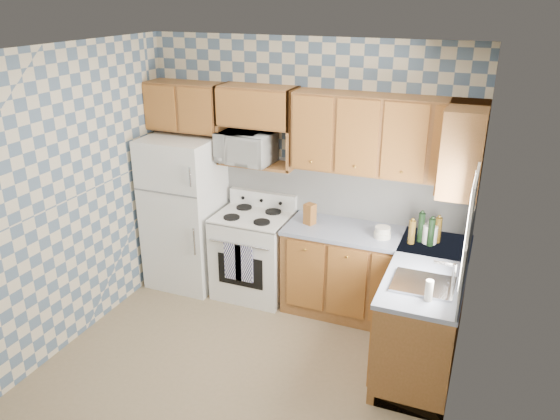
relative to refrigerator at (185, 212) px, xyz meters
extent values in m
plane|color=#7D6B4C|center=(1.27, -1.25, -0.84)|extent=(3.40, 3.40, 0.00)
cube|color=slate|center=(1.27, 0.35, 0.51)|extent=(3.40, 0.02, 2.70)
cube|color=slate|center=(2.97, -1.25, 0.51)|extent=(0.02, 3.20, 2.70)
cube|color=silver|center=(1.68, 0.34, 0.36)|extent=(2.60, 0.02, 0.56)
cube|color=silver|center=(2.96, -0.45, 0.36)|extent=(0.02, 1.60, 0.56)
cube|color=white|center=(0.00, 0.00, 0.00)|extent=(0.75, 0.70, 1.68)
cube|color=white|center=(0.80, 0.03, -0.39)|extent=(0.76, 0.65, 0.90)
cube|color=silver|center=(0.80, 0.03, 0.07)|extent=(0.76, 0.65, 0.02)
cube|color=white|center=(0.80, 0.30, 0.16)|extent=(0.76, 0.08, 0.17)
cube|color=navy|center=(0.74, -0.32, -0.31)|extent=(0.19, 0.02, 0.40)
cube|color=navy|center=(0.86, -0.32, -0.31)|extent=(0.19, 0.02, 0.40)
cube|color=brown|center=(2.10, 0.05, -0.40)|extent=(1.75, 0.60, 0.88)
cube|color=brown|center=(2.67, -0.45, -0.40)|extent=(0.60, 1.60, 0.88)
cube|color=slate|center=(2.10, 0.05, 0.06)|extent=(1.77, 0.63, 0.04)
cube|color=slate|center=(2.67, -0.45, 0.06)|extent=(0.63, 1.60, 0.04)
cube|color=brown|center=(2.10, 0.19, 1.01)|extent=(1.75, 0.33, 0.74)
cube|color=brown|center=(-0.02, 0.19, 1.13)|extent=(0.82, 0.33, 0.50)
cube|color=brown|center=(2.81, 0.00, 1.01)|extent=(0.33, 0.70, 0.74)
cube|color=brown|center=(0.80, 0.19, 0.60)|extent=(0.80, 0.33, 0.03)
imported|color=white|center=(0.69, 0.13, 0.77)|extent=(0.59, 0.42, 0.31)
cube|color=#B7B7BC|center=(2.67, -0.80, 0.09)|extent=(0.48, 0.40, 0.03)
cube|color=silver|center=(2.96, -0.80, 0.61)|extent=(0.02, 0.66, 0.86)
cylinder|color=black|center=(2.52, 0.03, 0.22)|extent=(0.06, 0.06, 0.28)
cylinder|color=black|center=(2.62, -0.03, 0.21)|extent=(0.06, 0.06, 0.26)
cylinder|color=brown|center=(2.67, 0.07, 0.20)|extent=(0.06, 0.06, 0.24)
cylinder|color=brown|center=(2.45, -0.05, 0.19)|extent=(0.06, 0.06, 0.23)
cube|color=brown|center=(1.43, 0.03, 0.19)|extent=(0.12, 0.12, 0.21)
cylinder|color=white|center=(2.61, 0.03, 0.17)|extent=(0.14, 0.14, 0.17)
cylinder|color=beige|center=(2.74, -1.02, 0.17)|extent=(0.06, 0.06, 0.17)
camera|label=1|loc=(3.04, -4.75, 2.25)|focal=35.00mm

